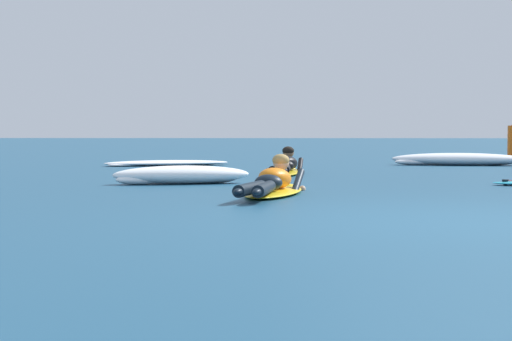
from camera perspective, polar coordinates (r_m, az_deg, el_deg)
The scene contains 6 objects.
ground_plane at distance 17.48m, azimuth 7.45°, elevation 0.13°, with size 120.00×120.00×0.00m, color navy.
surfer_near at distance 10.29m, azimuth 1.11°, elevation -0.93°, with size 0.95×2.58×0.55m.
surfer_far at distance 15.02m, azimuth 2.01°, elevation 0.25°, with size 0.70×2.77×0.53m.
whitewater_mid_left at distance 18.84m, azimuth -6.03°, elevation 0.50°, with size 2.92×1.73×0.12m.
whitewater_mid_right at distance 19.43m, azimuth 13.57°, elevation 0.73°, with size 3.07×1.18×0.28m.
whitewater_far_band at distance 12.51m, azimuth -5.04°, elevation -0.33°, with size 2.12×1.09×0.27m.
Camera 1 is at (-1.63, -7.39, 0.81)m, focal length 59.10 mm.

